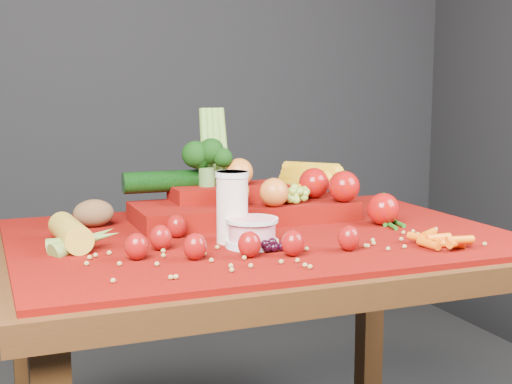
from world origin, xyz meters
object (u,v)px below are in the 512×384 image
object	(u,v)px
milk_glass	(232,205)
table	(259,280)
yogurt_bowl	(252,231)
produce_mound	(252,196)

from	to	relation	value
milk_glass	table	bearing A→B (deg)	37.09
table	yogurt_bowl	size ratio (longest dim) A/B	10.26
milk_glass	yogurt_bowl	size ratio (longest dim) A/B	1.37
milk_glass	produce_mound	bearing A→B (deg)	59.48
produce_mound	milk_glass	bearing A→B (deg)	-120.52
yogurt_bowl	milk_glass	bearing A→B (deg)	113.64
produce_mound	yogurt_bowl	bearing A→B (deg)	-111.42
yogurt_bowl	produce_mound	bearing A→B (deg)	68.58
table	produce_mound	bearing A→B (deg)	74.07
table	yogurt_bowl	distance (m)	0.19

